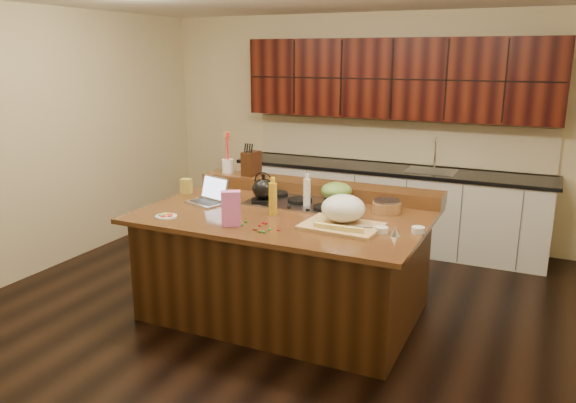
% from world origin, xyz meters
% --- Properties ---
extents(room, '(5.52, 5.02, 2.72)m').
position_xyz_m(room, '(0.00, 0.00, 1.35)').
color(room, black).
rests_on(room, ground).
extents(island, '(2.40, 1.60, 0.92)m').
position_xyz_m(island, '(0.00, 0.00, 0.46)').
color(island, black).
rests_on(island, ground).
extents(back_ledge, '(2.40, 0.30, 0.12)m').
position_xyz_m(back_ledge, '(0.00, 0.70, 0.98)').
color(back_ledge, black).
rests_on(back_ledge, island).
extents(cooktop, '(0.92, 0.52, 0.05)m').
position_xyz_m(cooktop, '(0.00, 0.30, 0.94)').
color(cooktop, gray).
rests_on(cooktop, island).
extents(back_counter, '(3.70, 0.66, 2.40)m').
position_xyz_m(back_counter, '(0.30, 2.23, 0.98)').
color(back_counter, silver).
rests_on(back_counter, ground).
extents(kettle, '(0.23, 0.23, 0.18)m').
position_xyz_m(kettle, '(-0.30, 0.17, 1.06)').
color(kettle, black).
rests_on(kettle, cooktop).
extents(green_bowl, '(0.32, 0.32, 0.15)m').
position_xyz_m(green_bowl, '(0.30, 0.43, 1.04)').
color(green_bowl, olive).
rests_on(green_bowl, cooktop).
extents(laptop, '(0.39, 0.35, 0.23)m').
position_xyz_m(laptop, '(-0.76, -0.01, 0.98)').
color(laptop, '#B7B7BC').
rests_on(laptop, island).
extents(oil_bottle, '(0.08, 0.08, 0.27)m').
position_xyz_m(oil_bottle, '(-0.06, -0.12, 1.06)').
color(oil_bottle, gold).
rests_on(oil_bottle, island).
extents(vinegar_bottle, '(0.08, 0.08, 0.25)m').
position_xyz_m(vinegar_bottle, '(0.10, 0.23, 1.04)').
color(vinegar_bottle, silver).
rests_on(vinegar_bottle, island).
extents(wooden_tray, '(0.62, 0.50, 0.24)m').
position_xyz_m(wooden_tray, '(0.57, -0.16, 1.03)').
color(wooden_tray, tan).
rests_on(wooden_tray, island).
extents(ramekin_a, '(0.11, 0.11, 0.04)m').
position_xyz_m(ramekin_a, '(1.15, -0.10, 0.94)').
color(ramekin_a, white).
rests_on(ramekin_a, island).
extents(ramekin_b, '(0.11, 0.11, 0.04)m').
position_xyz_m(ramekin_b, '(0.90, -0.21, 0.94)').
color(ramekin_b, white).
rests_on(ramekin_b, island).
extents(ramekin_c, '(0.11, 0.11, 0.04)m').
position_xyz_m(ramekin_c, '(0.78, 0.43, 0.94)').
color(ramekin_c, white).
rests_on(ramekin_c, island).
extents(strainer_bowl, '(0.28, 0.28, 0.09)m').
position_xyz_m(strainer_bowl, '(0.78, 0.35, 0.97)').
color(strainer_bowl, '#996B3F').
rests_on(strainer_bowl, island).
extents(kitchen_timer, '(0.10, 0.10, 0.07)m').
position_xyz_m(kitchen_timer, '(1.01, -0.25, 0.96)').
color(kitchen_timer, silver).
rests_on(kitchen_timer, island).
extents(pink_bag, '(0.17, 0.15, 0.28)m').
position_xyz_m(pink_bag, '(-0.22, -0.54, 1.06)').
color(pink_bag, '#F271C9').
rests_on(pink_bag, island).
extents(candy_plate, '(0.23, 0.23, 0.01)m').
position_xyz_m(candy_plate, '(-0.83, -0.56, 0.93)').
color(candy_plate, white).
rests_on(candy_plate, island).
extents(package_box, '(0.11, 0.08, 0.14)m').
position_xyz_m(package_box, '(-1.15, 0.19, 0.99)').
color(package_box, gold).
rests_on(package_box, island).
extents(utensil_crock, '(0.14, 0.14, 0.14)m').
position_xyz_m(utensil_crock, '(-0.99, 0.70, 1.11)').
color(utensil_crock, white).
rests_on(utensil_crock, back_ledge).
extents(knife_block, '(0.14, 0.21, 0.24)m').
position_xyz_m(knife_block, '(-0.71, 0.70, 1.16)').
color(knife_block, black).
rests_on(knife_block, back_ledge).
extents(gumdrop_0, '(0.02, 0.02, 0.02)m').
position_xyz_m(gumdrop_0, '(0.18, -0.50, 0.93)').
color(gumdrop_0, red).
rests_on(gumdrop_0, island).
extents(gumdrop_1, '(0.02, 0.02, 0.02)m').
position_xyz_m(gumdrop_1, '(-0.15, -0.42, 0.93)').
color(gumdrop_1, '#198C26').
rests_on(gumdrop_1, island).
extents(gumdrop_2, '(0.02, 0.02, 0.02)m').
position_xyz_m(gumdrop_2, '(-0.01, -0.39, 0.93)').
color(gumdrop_2, red).
rests_on(gumdrop_2, island).
extents(gumdrop_3, '(0.02, 0.02, 0.02)m').
position_xyz_m(gumdrop_3, '(0.11, -0.52, 0.93)').
color(gumdrop_3, '#198C26').
rests_on(gumdrop_3, island).
extents(gumdrop_4, '(0.02, 0.02, 0.02)m').
position_xyz_m(gumdrop_4, '(0.05, -0.59, 0.93)').
color(gumdrop_4, red).
rests_on(gumdrop_4, island).
extents(gumdrop_5, '(0.02, 0.02, 0.02)m').
position_xyz_m(gumdrop_5, '(0.01, -0.56, 0.93)').
color(gumdrop_5, '#198C26').
rests_on(gumdrop_5, island).
extents(gumdrop_6, '(0.02, 0.02, 0.02)m').
position_xyz_m(gumdrop_6, '(0.01, -0.39, 0.93)').
color(gumdrop_6, red).
rests_on(gumdrop_6, island).
extents(gumdrop_7, '(0.02, 0.02, 0.02)m').
position_xyz_m(gumdrop_7, '(0.07, -0.60, 0.93)').
color(gumdrop_7, '#198C26').
rests_on(gumdrop_7, island).
extents(gumdrop_8, '(0.02, 0.02, 0.02)m').
position_xyz_m(gumdrop_8, '(0.01, -0.57, 0.93)').
color(gumdrop_8, red).
rests_on(gumdrop_8, island).
extents(gumdrop_9, '(0.02, 0.02, 0.02)m').
position_xyz_m(gumdrop_9, '(-0.14, -0.50, 0.93)').
color(gumdrop_9, '#198C26').
rests_on(gumdrop_9, island).
extents(gumdrop_10, '(0.02, 0.02, 0.02)m').
position_xyz_m(gumdrop_10, '(-0.01, -0.46, 0.93)').
color(gumdrop_10, red).
rests_on(gumdrop_10, island).
extents(gumdrop_11, '(0.02, 0.02, 0.02)m').
position_xyz_m(gumdrop_11, '(0.10, -0.60, 0.93)').
color(gumdrop_11, '#198C26').
rests_on(gumdrop_11, island).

